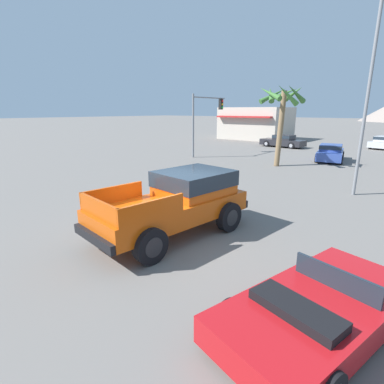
% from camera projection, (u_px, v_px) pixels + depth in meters
% --- Properties ---
extents(ground_plane, '(320.00, 320.00, 0.00)m').
position_uv_depth(ground_plane, '(172.00, 236.00, 9.20)').
color(ground_plane, slate).
extents(orange_pickup_truck, '(2.76, 5.37, 1.89)m').
position_uv_depth(orange_pickup_truck, '(180.00, 199.00, 9.30)').
color(orange_pickup_truck, '#CC4C0C').
rests_on(orange_pickup_truck, ground_plane).
extents(red_convertible_car, '(2.71, 4.37, 1.05)m').
position_uv_depth(red_convertible_car, '(318.00, 310.00, 5.18)').
color(red_convertible_car, '#B21419').
rests_on(red_convertible_car, ground_plane).
extents(parked_car_blue, '(2.59, 4.45, 1.26)m').
position_uv_depth(parked_car_blue, '(330.00, 153.00, 22.81)').
color(parked_car_blue, '#334C9E').
rests_on(parked_car_blue, ground_plane).
extents(parked_car_dark, '(4.57, 2.11, 1.27)m').
position_uv_depth(parked_car_dark, '(283.00, 141.00, 31.41)').
color(parked_car_dark, '#232328').
rests_on(parked_car_dark, ground_plane).
extents(traffic_light_main, '(0.38, 4.41, 5.01)m').
position_uv_depth(traffic_light_main, '(207.00, 113.00, 25.06)').
color(traffic_light_main, slate).
rests_on(traffic_light_main, ground_plane).
extents(street_lamp_post, '(0.90, 0.24, 8.43)m').
position_uv_depth(street_lamp_post, '(370.00, 79.00, 12.44)').
color(street_lamp_post, slate).
rests_on(street_lamp_post, ground_plane).
extents(palm_tree_tall, '(2.96, 3.05, 5.40)m').
position_uv_depth(palm_tree_tall, '(282.00, 104.00, 19.82)').
color(palm_tree_tall, brown).
rests_on(palm_tree_tall, ground_plane).
extents(storefront_building, '(8.45, 6.74, 4.11)m').
position_uv_depth(storefront_building, '(256.00, 123.00, 40.04)').
color(storefront_building, '#BCB2A3').
rests_on(storefront_building, ground_plane).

